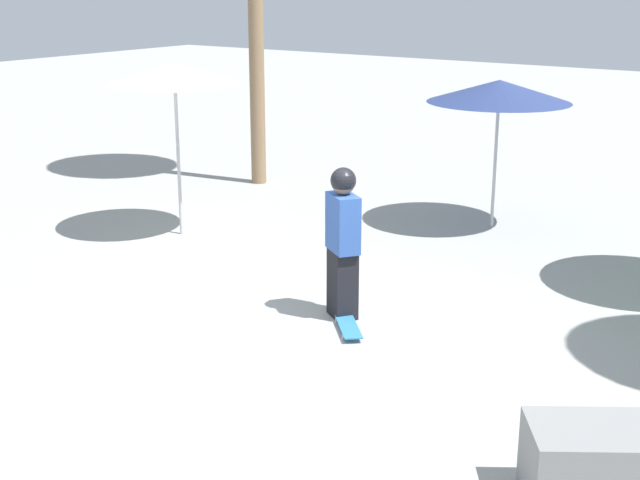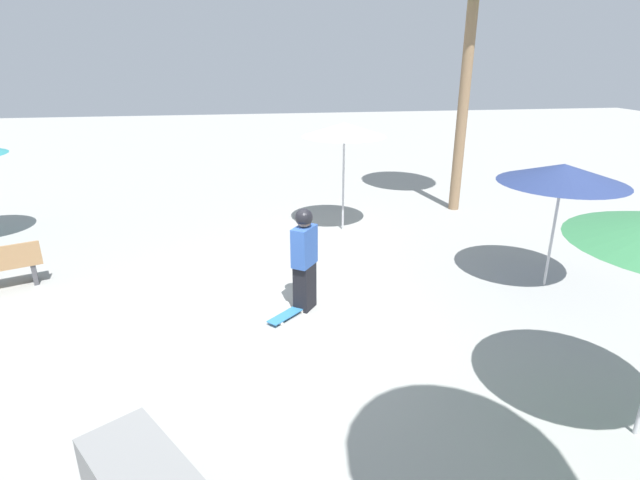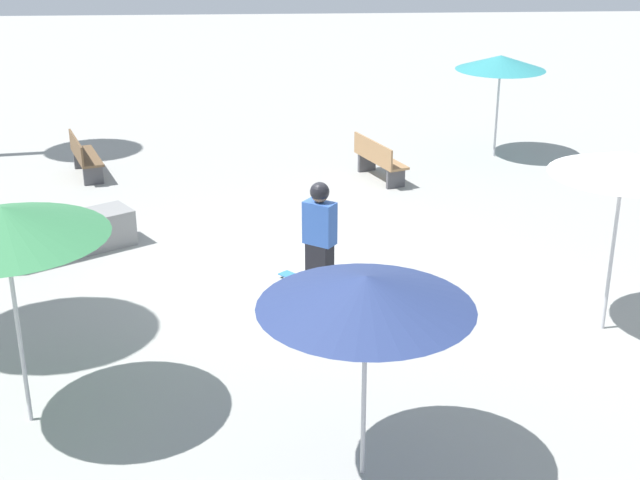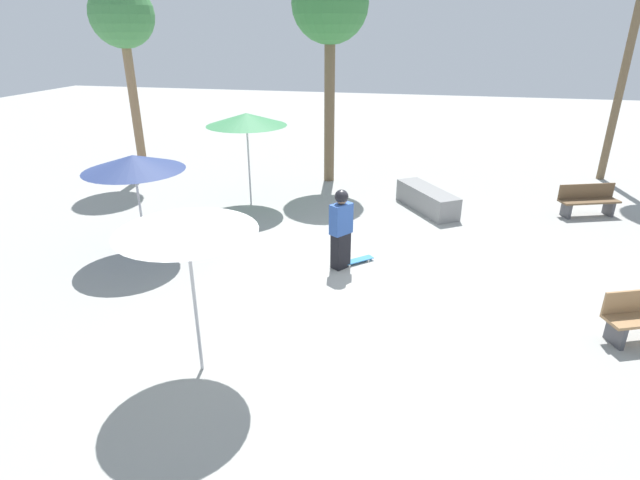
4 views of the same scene
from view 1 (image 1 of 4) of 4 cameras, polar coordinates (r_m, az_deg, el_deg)
The scene contains 5 objects.
ground_plane at distance 9.41m, azimuth 0.19°, elevation -6.88°, with size 60.00×60.00×0.00m, color #9E9E99.
skater_main at distance 9.94m, azimuth 1.47°, elevation 0.14°, with size 0.52×0.47×1.74m.
skateboard at distance 9.83m, azimuth 1.79°, elevation -5.46°, with size 0.69×0.72×0.07m.
shade_umbrella_navy at distance 13.67m, azimuth 11.40°, elevation 9.31°, with size 2.15×2.15×2.26m.
shade_umbrella_white at distance 13.14m, azimuth -9.30°, elevation 10.46°, with size 1.93×1.93×2.55m.
Camera 1 is at (4.93, -7.08, 3.76)m, focal length 50.00 mm.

